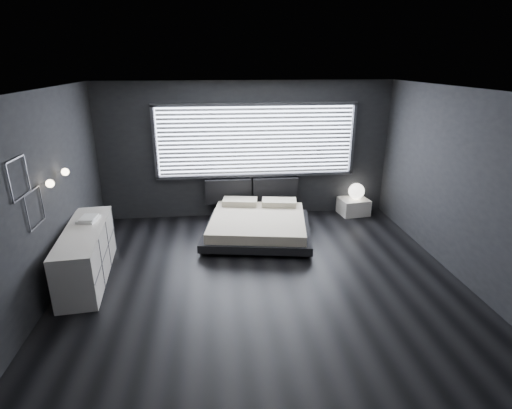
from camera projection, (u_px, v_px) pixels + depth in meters
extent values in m
plane|color=black|center=(262.00, 278.00, 6.16)|extent=(6.00, 6.00, 0.00)
plane|color=white|center=(263.00, 90.00, 5.20)|extent=(6.00, 6.00, 0.00)
cube|color=black|center=(246.00, 151.00, 8.25)|extent=(6.00, 0.04, 2.80)
cube|color=black|center=(305.00, 300.00, 3.11)|extent=(6.00, 0.04, 2.80)
cube|color=black|center=(42.00, 199.00, 5.38)|extent=(0.04, 5.50, 2.80)
cube|color=black|center=(461.00, 185.00, 5.98)|extent=(0.04, 5.50, 2.80)
cube|color=white|center=(256.00, 141.00, 8.18)|extent=(4.00, 0.02, 1.38)
cube|color=#47474C|center=(154.00, 143.00, 7.95)|extent=(0.06, 0.08, 1.48)
cube|color=#47474C|center=(353.00, 139.00, 8.36)|extent=(0.06, 0.08, 1.48)
cube|color=#47474C|center=(256.00, 104.00, 7.90)|extent=(4.14, 0.08, 0.06)
cube|color=#47474C|center=(256.00, 175.00, 8.40)|extent=(4.14, 0.08, 0.06)
cube|color=silver|center=(256.00, 141.00, 8.12)|extent=(3.94, 0.03, 1.32)
cube|color=black|center=(228.00, 191.00, 8.39)|extent=(0.96, 0.16, 0.52)
cube|color=black|center=(275.00, 190.00, 8.49)|extent=(0.96, 0.16, 0.52)
cylinder|color=silver|center=(45.00, 184.00, 5.36)|extent=(0.10, 0.02, 0.02)
sphere|color=#FFE5B7|center=(50.00, 184.00, 5.37)|extent=(0.11, 0.11, 0.11)
cylinder|color=silver|center=(60.00, 172.00, 5.92)|extent=(0.10, 0.02, 0.02)
sphere|color=#FFE5B7|center=(65.00, 172.00, 5.93)|extent=(0.11, 0.11, 0.11)
cube|color=#47474C|center=(15.00, 159.00, 4.64)|extent=(0.01, 0.46, 0.02)
cube|color=#47474C|center=(23.00, 197.00, 4.79)|extent=(0.01, 0.46, 0.02)
cube|color=#47474C|center=(27.00, 173.00, 4.93)|extent=(0.01, 0.02, 0.46)
cube|color=#47474C|center=(10.00, 184.00, 4.50)|extent=(0.01, 0.02, 0.46)
cube|color=#47474C|center=(32.00, 191.00, 5.03)|extent=(0.01, 0.46, 0.02)
cube|color=#47474C|center=(38.00, 225.00, 5.19)|extent=(0.01, 0.46, 0.02)
cube|color=#47474C|center=(42.00, 202.00, 5.32)|extent=(0.01, 0.02, 0.46)
cube|color=#47474C|center=(27.00, 215.00, 4.89)|extent=(0.01, 0.02, 0.46)
cube|color=black|center=(207.00, 251.00, 6.94)|extent=(0.12, 0.12, 0.07)
cube|color=black|center=(304.00, 254.00, 6.85)|extent=(0.12, 0.12, 0.07)
cube|color=black|center=(219.00, 219.00, 8.36)|extent=(0.12, 0.12, 0.07)
cube|color=black|center=(300.00, 221.00, 8.27)|extent=(0.12, 0.12, 0.07)
cube|color=black|center=(258.00, 229.00, 7.57)|extent=(2.23, 2.16, 0.14)
cube|color=beige|center=(258.00, 222.00, 7.51)|extent=(2.00, 2.00, 0.18)
cube|color=beige|center=(240.00, 202.00, 8.13)|extent=(0.74, 0.48, 0.12)
cube|color=beige|center=(279.00, 202.00, 8.09)|extent=(0.74, 0.48, 0.12)
cube|color=white|center=(353.00, 206.00, 8.67)|extent=(0.65, 0.57, 0.35)
sphere|color=white|center=(356.00, 191.00, 8.57)|extent=(0.34, 0.34, 0.34)
cube|color=white|center=(87.00, 253.00, 6.07)|extent=(0.73, 2.03, 0.79)
cube|color=#47474C|center=(106.00, 252.00, 6.12)|extent=(0.19, 1.95, 0.77)
cube|color=white|center=(88.00, 219.00, 6.25)|extent=(0.31, 0.38, 0.04)
cube|color=white|center=(88.00, 218.00, 6.22)|extent=(0.24, 0.31, 0.03)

